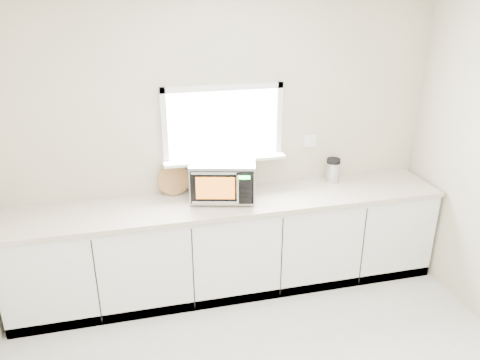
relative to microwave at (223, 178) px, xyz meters
name	(u,v)px	position (x,y,z in m)	size (l,w,h in m)	color
back_wall	(223,143)	(0.05, 0.23, 0.25)	(4.00, 0.17, 2.70)	#B2A88D
cabinets	(231,246)	(0.05, -0.07, -0.67)	(3.92, 0.60, 0.88)	white
countertop	(231,202)	(0.05, -0.08, -0.21)	(3.92, 0.64, 0.04)	beige
microwave	(223,178)	(0.00, 0.00, 0.00)	(0.65, 0.56, 0.36)	black
knife_block	(196,185)	(-0.24, 0.02, -0.05)	(0.12, 0.23, 0.33)	#4B301A
cutting_board	(173,180)	(-0.43, 0.17, -0.05)	(0.29, 0.29, 0.02)	#A97C41
coffee_grinder	(333,170)	(1.12, 0.12, -0.07)	(0.16, 0.16, 0.24)	#B6B8BD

